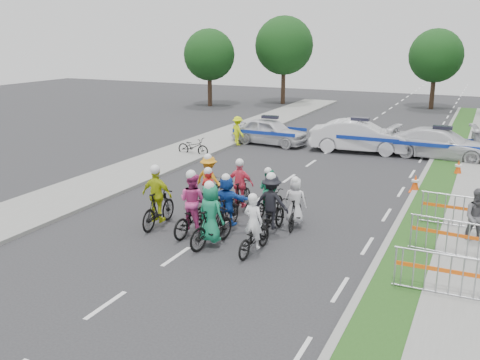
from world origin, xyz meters
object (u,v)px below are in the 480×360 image
at_px(police_car_0, 270,131).
at_px(parked_bike, 193,147).
at_px(tree_3, 284,46).
at_px(tree_4, 436,56).
at_px(cone_1, 458,168).
at_px(marshal_hiviz, 238,131).
at_px(tree_0, 209,55).
at_px(cone_0, 415,184).
at_px(barrier_2, 454,212).
at_px(rider_7, 295,207).
at_px(rider_8, 268,197).
at_px(rider_2, 193,210).
at_px(rider_0, 254,233).
at_px(police_car_1, 359,136).
at_px(rider_9, 241,191).
at_px(rider_5, 227,206).
at_px(rider_6, 210,202).
at_px(police_car_2, 441,144).
at_px(rider_3, 158,203).
at_px(rider_4, 272,210).
at_px(spectator_1, 478,218).
at_px(rider_10, 209,186).
at_px(barrier_0, 437,276).
at_px(rider_1, 211,221).
at_px(barrier_1, 447,239).

relative_size(police_car_0, parked_bike, 2.44).
height_order(tree_3, tree_4, tree_3).
height_order(cone_1, parked_bike, parked_bike).
relative_size(marshal_hiviz, tree_0, 0.25).
bearing_deg(cone_0, police_car_0, 144.33).
bearing_deg(barrier_2, tree_0, 132.62).
bearing_deg(rider_7, parked_bike, -48.69).
bearing_deg(rider_8, rider_2, 73.12).
xyz_separation_m(rider_0, police_car_1, (-0.40, 14.34, 0.22)).
bearing_deg(rider_9, rider_5, 97.94).
xyz_separation_m(rider_6, rider_7, (2.76, 0.53, 0.06)).
distance_m(police_car_2, tree_0, 23.21).
bearing_deg(rider_9, cone_1, -131.47).
xyz_separation_m(rider_3, rider_9, (1.73, 2.44, -0.05)).
distance_m(rider_2, rider_9, 2.53).
height_order(rider_5, police_car_1, rider_5).
xyz_separation_m(rider_3, rider_4, (3.45, 0.98, -0.03)).
bearing_deg(rider_9, marshal_hiviz, -67.79).
distance_m(rider_3, cone_0, 10.08).
bearing_deg(police_car_1, rider_2, 165.13).
xyz_separation_m(spectator_1, tree_3, (-16.41, 27.66, 4.03)).
relative_size(rider_4, barrier_2, 0.97).
bearing_deg(cone_0, barrier_2, -66.27).
relative_size(marshal_hiviz, cone_1, 2.24).
bearing_deg(barrier_2, rider_2, -152.19).
bearing_deg(barrier_2, tree_4, 97.40).
relative_size(rider_10, tree_0, 0.31).
distance_m(police_car_1, barrier_0, 15.85).
distance_m(cone_0, parked_bike, 11.09).
distance_m(rider_2, rider_7, 3.20).
relative_size(rider_1, parked_bike, 1.15).
height_order(rider_3, rider_10, rider_3).
distance_m(rider_1, rider_10, 3.76).
xyz_separation_m(rider_7, barrier_0, (4.52, -3.03, -0.10)).
bearing_deg(rider_0, rider_7, -94.00).
height_order(rider_5, barrier_1, rider_5).
relative_size(spectator_1, barrier_2, 0.85).
height_order(rider_1, tree_4, tree_4).
distance_m(rider_9, police_car_1, 11.35).
height_order(rider_8, barrier_1, rider_8).
distance_m(rider_3, police_car_0, 13.63).
xyz_separation_m(rider_2, tree_4, (3.44, 32.26, 3.44)).
bearing_deg(rider_3, rider_1, 159.73).
xyz_separation_m(rider_6, barrier_1, (7.28, -0.00, -0.04)).
xyz_separation_m(rider_0, rider_1, (-1.31, -0.05, 0.18)).
bearing_deg(police_car_1, rider_9, 165.51).
bearing_deg(cone_0, rider_5, -125.24).
xyz_separation_m(marshal_hiviz, tree_3, (-4.04, 17.59, 4.10)).
relative_size(rider_8, police_car_2, 0.35).
height_order(barrier_0, tree_0, tree_0).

